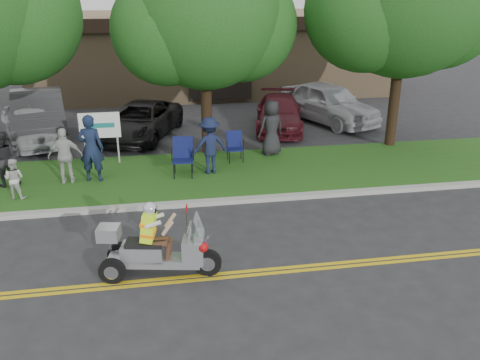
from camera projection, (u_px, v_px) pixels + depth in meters
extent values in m
plane|color=#28282B|center=(222.00, 263.00, 10.60)|extent=(120.00, 120.00, 0.00)
cube|color=gold|center=(226.00, 277.00, 10.06)|extent=(60.00, 0.10, 0.01)
cube|color=gold|center=(225.00, 273.00, 10.21)|extent=(60.00, 0.10, 0.01)
cube|color=#A8A89E|center=(206.00, 202.00, 13.38)|extent=(60.00, 0.25, 0.12)
cube|color=#2A5316|center=(198.00, 174.00, 15.36)|extent=(60.00, 4.00, 0.10)
cube|color=#9E7F5B|center=(210.00, 51.00, 27.65)|extent=(18.00, 8.00, 4.00)
cube|color=black|center=(220.00, 24.00, 23.31)|extent=(18.00, 0.30, 0.60)
sphere|color=#154A16|center=(11.00, 15.00, 14.83)|extent=(4.05, 4.05, 4.05)
cylinder|color=#332114|center=(206.00, 94.00, 16.53)|extent=(0.36, 0.36, 4.20)
sphere|color=#154A16|center=(204.00, 11.00, 15.61)|extent=(4.80, 4.80, 4.80)
sphere|color=#154A16|center=(241.00, 25.00, 16.24)|extent=(3.60, 3.60, 3.60)
sphere|color=#154A16|center=(166.00, 30.00, 15.43)|extent=(3.36, 3.36, 3.36)
cylinder|color=#332114|center=(396.00, 80.00, 17.28)|extent=(0.36, 0.36, 4.76)
sphere|color=#154A16|center=(440.00, 6.00, 16.91)|extent=(4.20, 4.20, 4.20)
sphere|color=#154A16|center=(366.00, 10.00, 16.04)|extent=(3.92, 3.92, 3.92)
cylinder|color=silver|center=(86.00, 151.00, 15.93)|extent=(0.06, 0.06, 1.10)
cylinder|color=silver|center=(118.00, 149.00, 16.08)|extent=(0.06, 0.06, 1.10)
cube|color=white|center=(100.00, 125.00, 15.72)|extent=(1.25, 0.06, 0.80)
cylinder|color=black|center=(208.00, 263.00, 10.07)|extent=(0.56, 0.23, 0.55)
cylinder|color=black|center=(112.00, 271.00, 9.81)|extent=(0.53, 0.23, 0.51)
cylinder|color=black|center=(120.00, 254.00, 10.42)|extent=(0.53, 0.23, 0.51)
cube|color=#A3A5AC|center=(157.00, 261.00, 10.08)|extent=(1.79, 0.74, 0.16)
cube|color=#A3A5AC|center=(143.00, 252.00, 10.02)|extent=(0.89, 0.57, 0.32)
cube|color=black|center=(144.00, 243.00, 9.94)|extent=(0.79, 0.52, 0.09)
cube|color=#A3A5AC|center=(193.00, 250.00, 9.98)|extent=(0.49, 0.51, 0.50)
cube|color=silver|center=(199.00, 226.00, 9.78)|extent=(0.25, 0.45, 0.45)
cube|color=#A3A5AC|center=(109.00, 233.00, 9.88)|extent=(0.48, 0.46, 0.27)
sphere|color=#B20C0F|center=(203.00, 246.00, 9.80)|extent=(0.20, 0.20, 0.20)
cube|color=#AFDC17|center=(148.00, 227.00, 9.81)|extent=(0.38, 0.42, 0.59)
sphere|color=silver|center=(150.00, 208.00, 9.67)|extent=(0.27, 0.27, 0.27)
cylinder|color=black|center=(229.00, 158.00, 16.06)|extent=(0.03, 0.03, 0.40)
cylinder|color=black|center=(243.00, 157.00, 16.13)|extent=(0.03, 0.03, 0.40)
cylinder|color=black|center=(228.00, 154.00, 16.43)|extent=(0.03, 0.03, 0.40)
cylinder|color=black|center=(241.00, 153.00, 16.50)|extent=(0.03, 0.03, 0.40)
cube|color=#111750|center=(235.00, 149.00, 16.20)|extent=(0.50, 0.46, 0.04)
cube|color=#111750|center=(234.00, 139.00, 16.31)|extent=(0.50, 0.15, 0.54)
cylinder|color=black|center=(174.00, 171.00, 14.77)|extent=(0.03, 0.03, 0.48)
cylinder|color=black|center=(192.00, 171.00, 14.80)|extent=(0.03, 0.03, 0.48)
cylinder|color=black|center=(175.00, 166.00, 15.22)|extent=(0.03, 0.03, 0.48)
cylinder|color=black|center=(192.00, 165.00, 15.25)|extent=(0.03, 0.03, 0.48)
cube|color=#0F154A|center=(183.00, 160.00, 14.92)|extent=(0.65, 0.61, 0.04)
cube|color=#0F154A|center=(183.00, 147.00, 15.04)|extent=(0.61, 0.24, 0.65)
imported|color=#15203C|center=(91.00, 148.00, 14.41)|extent=(0.78, 0.58, 1.95)
imported|color=#232325|center=(3.00, 159.00, 14.10)|extent=(0.87, 0.74, 1.58)
imported|color=#B8B9B2|center=(65.00, 156.00, 14.32)|extent=(0.96, 0.42, 1.61)
imported|color=#151D3C|center=(210.00, 145.00, 15.07)|extent=(1.21, 0.84, 1.71)
imported|color=black|center=(271.00, 128.00, 16.70)|extent=(1.04, 0.85, 1.83)
imported|color=silver|center=(14.00, 179.00, 13.36)|extent=(0.62, 0.54, 1.10)
imported|color=#AAABB1|center=(31.00, 124.00, 18.33)|extent=(3.15, 4.57, 1.44)
imported|color=#343437|center=(39.00, 114.00, 19.06)|extent=(2.80, 5.46, 1.72)
imported|color=black|center=(140.00, 121.00, 19.00)|extent=(3.66, 5.13, 1.30)
imported|color=#451018|center=(279.00, 113.00, 20.18)|extent=(2.72, 4.67, 1.27)
imported|color=#A8A9AF|center=(328.00, 103.00, 21.11)|extent=(3.64, 5.23, 1.65)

